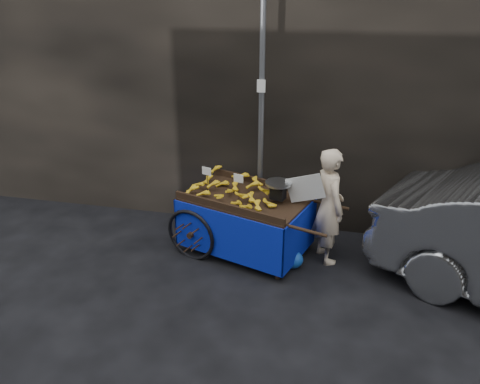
# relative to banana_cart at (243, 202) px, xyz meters

# --- Properties ---
(ground) EXTENTS (80.00, 80.00, 0.00)m
(ground) POSITION_rel_banana_cart_xyz_m (-0.15, -0.71, -0.81)
(ground) COLOR black
(ground) RESTS_ON ground
(building_wall) EXTENTS (13.50, 2.00, 5.00)m
(building_wall) POSITION_rel_banana_cart_xyz_m (0.25, 1.89, 1.69)
(building_wall) COLOR black
(building_wall) RESTS_ON ground
(street_pole) EXTENTS (0.12, 0.10, 4.00)m
(street_pole) POSITION_rel_banana_cart_xyz_m (0.15, 0.59, 1.20)
(street_pole) COLOR slate
(street_pole) RESTS_ON ground
(banana_cart) EXTENTS (2.62, 1.75, 1.31)m
(banana_cart) POSITION_rel_banana_cart_xyz_m (0.00, 0.00, 0.00)
(banana_cart) COLOR black
(banana_cart) RESTS_ON ground
(vendor) EXTENTS (0.96, 0.75, 1.72)m
(vendor) POSITION_rel_banana_cart_xyz_m (1.25, 0.02, 0.05)
(vendor) COLOR beige
(vendor) RESTS_ON ground
(plastic_bag) EXTENTS (0.30, 0.24, 0.27)m
(plastic_bag) POSITION_rel_banana_cart_xyz_m (0.81, -0.35, -0.67)
(plastic_bag) COLOR #174CB1
(plastic_bag) RESTS_ON ground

